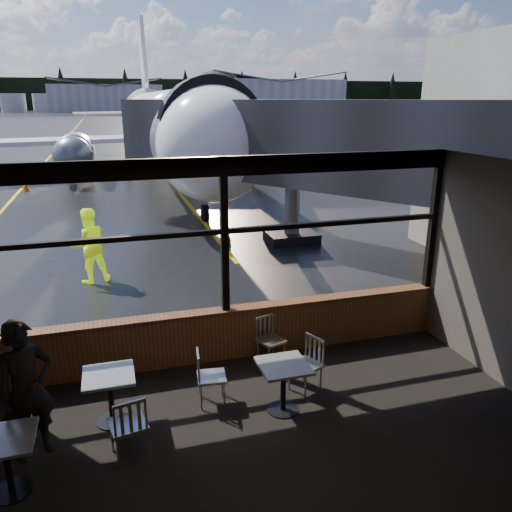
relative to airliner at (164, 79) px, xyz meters
name	(u,v)px	position (x,y,z in m)	size (l,w,h in m)	color
ground_plane	(111,118)	(-1.72, 97.94, -5.38)	(520.00, 520.00, 0.00)	black
carpet_floor	(284,474)	(-1.72, -25.06, -5.37)	(8.00, 6.00, 0.01)	black
ceiling	(290,188)	(-1.72, -25.06, -1.88)	(8.00, 6.00, 0.04)	#38332D
window_sill	(226,334)	(-1.72, -22.06, -4.93)	(8.00, 0.28, 0.90)	#58301A
window_header	(223,166)	(-1.72, -22.06, -2.03)	(8.00, 0.18, 0.30)	black
mullion_centre	(224,237)	(-1.72, -22.06, -3.18)	(0.12, 0.12, 2.60)	black
mullion_right	(433,221)	(2.23, -22.06, -3.18)	(0.12, 0.12, 2.60)	black
window_transom	(224,231)	(-1.72, -22.06, -3.08)	(8.00, 0.10, 0.08)	black
airliner	(164,79)	(0.00, 0.00, 0.00)	(29.33, 35.20, 10.76)	white
jet_bridge	(305,168)	(1.88, -16.56, -2.88)	(9.38, 11.46, 5.00)	#29292B
cafe_table_near	(283,388)	(-1.29, -23.82, -5.00)	(0.69, 0.69, 0.76)	#9A948D
cafe_table_mid	(111,398)	(-3.68, -23.39, -5.00)	(0.69, 0.69, 0.76)	gray
cafe_table_left	(8,466)	(-4.83, -24.44, -5.01)	(0.68, 0.68, 0.74)	gray
chair_near_e	(305,366)	(-0.80, -23.44, -4.93)	(0.48, 0.48, 0.89)	#AAA599
chair_near_w	(211,377)	(-2.25, -23.34, -4.94)	(0.47, 0.47, 0.87)	#BCB6AA
chair_near_n	(271,341)	(-1.03, -22.46, -4.96)	(0.46, 0.46, 0.84)	#ABA69B
chair_mid_s	(128,425)	(-3.48, -24.19, -4.92)	(0.50, 0.50, 0.92)	#B2ADA1
passenger	(27,390)	(-4.64, -23.78, -4.45)	(0.68, 0.44, 1.85)	black
ground_crew	(89,246)	(-4.05, -17.36, -4.45)	(0.90, 0.70, 1.86)	#BFF219
cone_nose	(225,232)	(-0.04, -14.69, -5.09)	(0.41, 0.41, 0.57)	#FF4908
cone_wing	(25,186)	(-7.41, -3.04, -5.15)	(0.33, 0.33, 0.46)	#DF3C07
hangar_mid	(106,97)	(-1.72, 162.94, -0.38)	(38.00, 15.00, 10.00)	silver
hangar_right	(273,94)	(58.28, 155.94, 0.62)	(50.00, 20.00, 12.00)	silver
fuel_tank_a	(13,103)	(-31.72, 159.94, -2.38)	(8.00, 8.00, 6.00)	silver
fuel_tank_b	(45,103)	(-21.72, 159.94, -2.38)	(8.00, 8.00, 6.00)	silver
fuel_tank_c	(77,103)	(-11.72, 159.94, -2.38)	(8.00, 8.00, 6.00)	silver
treeline	(105,94)	(-1.72, 187.94, 0.62)	(360.00, 3.00, 12.00)	black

